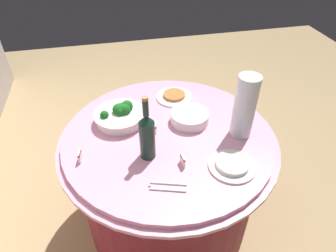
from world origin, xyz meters
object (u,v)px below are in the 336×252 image
Objects in this scene: label_placard_front at (183,160)px; wine_bottle at (147,135)px; label_placard_mid at (80,156)px; label_placard_rear at (156,127)px; serving_tongs at (166,187)px; decorative_fruit_vase at (244,110)px; food_plate_peanuts at (174,96)px; broccoli_bowl at (120,115)px; plate_stack at (190,117)px; food_plate_rice at (232,165)px.

wine_bottle is at bearing 56.77° from label_placard_front.
label_placard_rear is at bearing -71.56° from label_placard_mid.
label_placard_mid is at bearing 83.29° from wine_bottle.
label_placard_mid reaches higher than serving_tongs.
decorative_fruit_vase reaches higher than label_placard_rear.
decorative_fruit_vase reaches higher than label_placard_front.
label_placard_front is at bearing 170.52° from food_plate_peanuts.
food_plate_peanuts is at bearing -64.30° from broccoli_bowl.
wine_bottle is 6.11× the size of label_placard_rear.
label_placard_front is (-0.10, -0.15, -0.10)m from wine_bottle.
broccoli_bowl is at bearing 32.36° from label_placard_front.
label_placard_front is at bearing -147.64° from broccoli_bowl.
decorative_fruit_vase is 0.55m from serving_tongs.
wine_bottle is at bearing 157.23° from label_placard_rear.
label_placard_mid is (-0.18, 0.58, 0.00)m from plate_stack.
decorative_fruit_vase is at bearing -66.21° from label_placard_front.
plate_stack is 0.95× the size of food_plate_rice.
food_plate_peanuts is at bearing 6.38° from plate_stack.
label_placard_rear is at bearing -3.98° from serving_tongs.
label_placard_mid is (0.04, 0.32, -0.10)m from wine_bottle.
decorative_fruit_vase is 6.18× the size of label_placard_front.
label_placard_mid is (-0.02, 0.81, -0.12)m from decorative_fruit_vase.
serving_tongs is 0.75× the size of food_plate_peanuts.
broccoli_bowl is 0.34m from label_placard_mid.
label_placard_mid is 0.41m from label_placard_rear.
food_plate_peanuts is 4.00× the size of label_placard_front.
serving_tongs is at bearing -163.95° from broccoli_bowl.
decorative_fruit_vase is 0.82m from label_placard_mid.
label_placard_rear is (-0.05, 0.20, 0.00)m from plate_stack.
decorative_fruit_vase is at bearing -59.13° from serving_tongs.
food_plate_rice is at bearing -106.00° from label_placard_mid.
label_placard_mid and label_placard_rear have the same top height.
label_placard_front reaches higher than food_plate_peanuts.
food_plate_rice reaches higher than serving_tongs.
wine_bottle is 6.11× the size of label_placard_mid.
label_placard_rear is (-0.30, 0.17, 0.02)m from food_plate_peanuts.
plate_stack is at bearing -76.52° from label_placard_rear.
food_plate_rice is (-0.37, -0.10, -0.02)m from plate_stack.
broccoli_bowl is 5.09× the size of label_placard_rear.
label_placard_front reaches higher than food_plate_rice.
label_placard_mid is (-0.26, 0.21, -0.01)m from broccoli_bowl.
broccoli_bowl is 0.33m from wine_bottle.
plate_stack is at bearing -27.70° from serving_tongs.
decorative_fruit_vase is (-0.24, -0.60, 0.11)m from broccoli_bowl.
serving_tongs is at bearing 152.30° from plate_stack.
food_plate_rice is at bearing -165.11° from plate_stack.
broccoli_bowl is 0.38m from food_plate_peanuts.
decorative_fruit_vase is 0.50m from food_plate_peanuts.
serving_tongs is at bearing 138.62° from label_placard_front.
broccoli_bowl is 5.09× the size of label_placard_mid.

